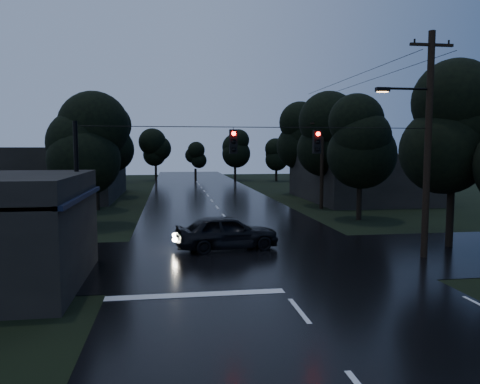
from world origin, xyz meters
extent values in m
cube|color=black|center=(0.00, 30.00, 0.00)|extent=(12.00, 120.00, 0.02)
cube|color=black|center=(0.00, 12.00, 0.00)|extent=(60.00, 9.00, 0.02)
cube|color=black|center=(-7.00, 9.00, 3.20)|extent=(0.30, 7.00, 0.15)
cylinder|color=black|center=(-7.20, 6.00, 1.50)|extent=(0.10, 0.10, 3.00)
cylinder|color=black|center=(-7.20, 12.00, 1.50)|extent=(0.10, 0.10, 3.00)
cube|color=#E6AD5C|center=(-7.05, 7.50, 2.50)|extent=(0.06, 1.60, 0.50)
cube|color=#E6AD5C|center=(-7.05, 10.20, 2.50)|extent=(0.06, 1.20, 0.50)
cube|color=black|center=(14.00, 34.00, 2.20)|extent=(10.00, 14.00, 4.40)
cube|color=black|center=(-14.00, 40.00, 2.50)|extent=(10.00, 16.00, 5.00)
cylinder|color=black|center=(7.50, 11.00, 5.00)|extent=(0.30, 0.30, 10.00)
cube|color=black|center=(7.50, 11.00, 9.40)|extent=(2.00, 0.12, 0.12)
cylinder|color=black|center=(6.40, 11.00, 7.50)|extent=(2.20, 0.10, 0.10)
cube|color=black|center=(5.30, 11.00, 7.45)|extent=(0.60, 0.25, 0.18)
cube|color=#FFB266|center=(5.30, 11.00, 7.35)|extent=(0.45, 0.18, 0.03)
cylinder|color=black|center=(8.30, 28.00, 3.75)|extent=(0.30, 0.30, 7.50)
cube|color=black|center=(8.30, 28.00, 6.90)|extent=(2.00, 0.12, 0.12)
cylinder|color=black|center=(-7.50, 11.00, 3.00)|extent=(0.18, 0.18, 6.00)
cylinder|color=black|center=(0.00, 11.00, 5.80)|extent=(15.00, 0.03, 0.03)
cube|color=black|center=(-1.20, 11.00, 5.20)|extent=(0.32, 0.25, 1.00)
sphere|color=#FF0C07|center=(-1.20, 10.85, 5.20)|extent=(0.18, 0.18, 0.18)
cube|color=black|center=(2.40, 11.00, 5.20)|extent=(0.32, 0.25, 1.00)
sphere|color=#FF0C07|center=(2.40, 10.85, 5.20)|extent=(0.18, 0.18, 0.18)
cylinder|color=black|center=(10.00, 13.00, 1.40)|extent=(0.36, 0.36, 2.80)
sphere|color=black|center=(10.00, 13.00, 4.80)|extent=(4.48, 4.48, 4.48)
sphere|color=black|center=(10.00, 13.00, 6.00)|extent=(4.48, 4.48, 4.48)
sphere|color=black|center=(10.00, 13.00, 7.20)|extent=(4.48, 4.48, 4.48)
cylinder|color=black|center=(-9.00, 22.00, 1.22)|extent=(0.36, 0.36, 2.45)
sphere|color=black|center=(-9.00, 22.00, 4.20)|extent=(3.92, 3.92, 3.92)
sphere|color=black|center=(-9.00, 22.00, 5.25)|extent=(3.92, 3.92, 3.92)
sphere|color=black|center=(-9.00, 22.00, 6.30)|extent=(3.92, 3.92, 3.92)
cylinder|color=black|center=(-9.60, 30.00, 1.31)|extent=(0.36, 0.36, 2.62)
sphere|color=black|center=(-9.60, 30.00, 4.50)|extent=(4.20, 4.20, 4.20)
sphere|color=black|center=(-9.60, 30.00, 5.62)|extent=(4.20, 4.20, 4.20)
sphere|color=black|center=(-9.60, 30.00, 6.75)|extent=(4.20, 4.20, 4.20)
cylinder|color=black|center=(-10.20, 40.00, 1.40)|extent=(0.36, 0.36, 2.80)
sphere|color=black|center=(-10.20, 40.00, 4.80)|extent=(4.48, 4.48, 4.48)
sphere|color=black|center=(-10.20, 40.00, 6.00)|extent=(4.48, 4.48, 4.48)
sphere|color=black|center=(-10.20, 40.00, 7.20)|extent=(4.48, 4.48, 4.48)
cylinder|color=black|center=(9.00, 22.00, 1.31)|extent=(0.36, 0.36, 2.62)
sphere|color=black|center=(9.00, 22.00, 4.50)|extent=(4.20, 4.20, 4.20)
sphere|color=black|center=(9.00, 22.00, 5.62)|extent=(4.20, 4.20, 4.20)
sphere|color=black|center=(9.00, 22.00, 6.75)|extent=(4.20, 4.20, 4.20)
cylinder|color=black|center=(9.60, 30.00, 1.40)|extent=(0.36, 0.36, 2.80)
sphere|color=black|center=(9.60, 30.00, 4.80)|extent=(4.48, 4.48, 4.48)
sphere|color=black|center=(9.60, 30.00, 6.00)|extent=(4.48, 4.48, 4.48)
sphere|color=black|center=(9.60, 30.00, 7.20)|extent=(4.48, 4.48, 4.48)
cylinder|color=black|center=(10.20, 40.00, 1.49)|extent=(0.36, 0.36, 2.97)
sphere|color=black|center=(10.20, 40.00, 5.10)|extent=(4.76, 4.76, 4.76)
sphere|color=black|center=(10.20, 40.00, 6.38)|extent=(4.76, 4.76, 4.76)
sphere|color=black|center=(10.20, 40.00, 7.65)|extent=(4.76, 4.76, 4.76)
imported|color=black|center=(-1.12, 14.02, 0.85)|extent=(5.25, 2.73, 1.71)
camera|label=1|loc=(-3.80, -8.33, 4.92)|focal=35.00mm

